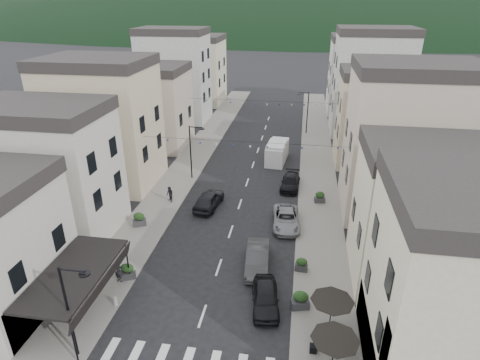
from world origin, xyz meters
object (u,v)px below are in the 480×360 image
(parked_car_a, at_px, (265,297))
(pedestrian_a, at_px, (119,272))
(parked_car_c, at_px, (286,219))
(parked_car_e, at_px, (209,200))
(parked_car_d, at_px, (290,182))
(parked_car_b, at_px, (257,259))
(delivery_van, at_px, (277,152))
(pedestrian_b, at_px, (170,194))

(parked_car_a, bearing_deg, pedestrian_a, 168.03)
(parked_car_c, height_order, parked_car_e, parked_car_e)
(pedestrian_a, bearing_deg, parked_car_c, 44.32)
(parked_car_a, height_order, parked_car_e, parked_car_e)
(parked_car_c, distance_m, pedestrian_a, 14.53)
(parked_car_c, distance_m, parked_car_d, 7.68)
(parked_car_b, relative_size, parked_car_e, 1.00)
(parked_car_a, xyz_separation_m, parked_car_d, (0.81, 17.88, -0.07))
(pedestrian_a, bearing_deg, parked_car_e, 76.40)
(parked_car_c, bearing_deg, parked_car_b, -110.82)
(parked_car_b, height_order, parked_car_d, parked_car_b)
(parked_car_d, bearing_deg, parked_car_b, -93.50)
(parked_car_b, bearing_deg, parked_car_a, -80.15)
(parked_car_a, distance_m, pedestrian_a, 10.26)
(parked_car_a, xyz_separation_m, pedestrian_a, (-10.23, 0.74, 0.21))
(pedestrian_a, bearing_deg, parked_car_d, 60.86)
(parked_car_e, relative_size, delivery_van, 0.85)
(parked_car_b, height_order, pedestrian_a, pedestrian_a)
(delivery_van, bearing_deg, pedestrian_b, -121.85)
(delivery_van, relative_size, pedestrian_a, 3.40)
(parked_car_e, bearing_deg, pedestrian_b, 3.38)
(parked_car_a, xyz_separation_m, delivery_van, (-1.12, 25.09, 0.53))
(parked_car_d, height_order, parked_car_e, parked_car_e)
(parked_car_d, height_order, delivery_van, delivery_van)
(delivery_van, bearing_deg, parked_car_a, -82.15)
(parked_car_d, bearing_deg, delivery_van, 108.82)
(parked_car_e, height_order, pedestrian_b, pedestrian_b)
(pedestrian_a, bearing_deg, parked_car_b, 22.94)
(parked_car_c, xyz_separation_m, pedestrian_a, (-11.01, -9.47, 0.24))
(parked_car_a, height_order, pedestrian_a, pedestrian_a)
(parked_car_b, distance_m, pedestrian_b, 12.91)
(parked_car_a, relative_size, pedestrian_b, 2.66)
(parked_car_c, xyz_separation_m, delivery_van, (-1.90, 14.88, 0.56))
(parked_car_d, height_order, pedestrian_b, pedestrian_b)
(parked_car_d, bearing_deg, parked_car_a, -88.72)
(parked_car_c, xyz_separation_m, parked_car_d, (0.03, 7.68, -0.04))
(parked_car_b, xyz_separation_m, parked_car_c, (1.77, 6.23, -0.09))
(delivery_van, height_order, pedestrian_a, delivery_van)
(parked_car_d, xyz_separation_m, pedestrian_a, (-11.04, -17.14, 0.28))
(delivery_van, distance_m, pedestrian_b, 15.51)
(parked_car_b, bearing_deg, pedestrian_a, -164.86)
(pedestrian_b, bearing_deg, pedestrian_a, -45.81)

